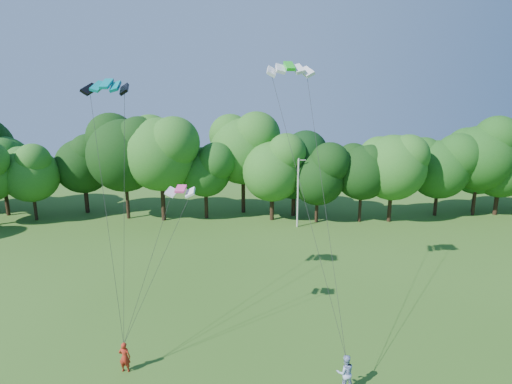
{
  "coord_description": "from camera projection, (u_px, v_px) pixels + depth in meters",
  "views": [
    {
      "loc": [
        -0.84,
        -12.15,
        14.16
      ],
      "look_at": [
        -0.58,
        13.0,
        8.51
      ],
      "focal_mm": 28.0,
      "sensor_mm": 36.0,
      "label": 1
    }
  ],
  "objects": [
    {
      "name": "utility_pole",
      "position": [
        298.0,
        192.0,
        45.63
      ],
      "size": [
        1.61,
        0.2,
        8.04
      ],
      "rotation": [
        0.0,
        0.0,
        -0.04
      ],
      "color": "#B1B2A9",
      "rests_on": "ground"
    },
    {
      "name": "kite_flyer_left",
      "position": [
        125.0,
        357.0,
        21.34
      ],
      "size": [
        0.66,
        0.46,
        1.72
      ],
      "primitive_type": "imported",
      "rotation": [
        0.0,
        0.0,
        3.07
      ],
      "color": "#A82415",
      "rests_on": "ground"
    },
    {
      "name": "kite_flyer_right",
      "position": [
        345.0,
        372.0,
        20.0
      ],
      "size": [
        0.96,
        0.76,
        1.88
      ],
      "primitive_type": "imported",
      "rotation": [
        0.0,
        0.0,
        3.2
      ],
      "color": "#9CADD9",
      "rests_on": "ground"
    },
    {
      "name": "kite_teal",
      "position": [
        106.0,
        84.0,
        23.99
      ],
      "size": [
        2.7,
        1.27,
        0.68
      ],
      "rotation": [
        0.0,
        0.0,
        -0.04
      ],
      "color": "#047F88",
      "rests_on": "ground"
    },
    {
      "name": "kite_green",
      "position": [
        289.0,
        66.0,
        25.55
      ],
      "size": [
        3.04,
        1.61,
        0.71
      ],
      "rotation": [
        0.0,
        0.0,
        0.12
      ],
      "color": "green",
      "rests_on": "ground"
    },
    {
      "name": "kite_pink",
      "position": [
        181.0,
        189.0,
        22.45
      ],
      "size": [
        1.69,
        0.92,
        0.35
      ],
      "rotation": [
        0.0,
        0.0,
        -0.09
      ],
      "color": "#EE428E",
      "rests_on": "ground"
    },
    {
      "name": "tree_back_west",
      "position": [
        1.0,
        158.0,
        49.66
      ],
      "size": [
        8.17,
        8.17,
        11.88
      ],
      "color": "#352715",
      "rests_on": "ground"
    },
    {
      "name": "tree_back_center",
      "position": [
        294.0,
        159.0,
        49.57
      ],
      "size": [
        8.0,
        8.0,
        11.63
      ],
      "color": "#311F13",
      "rests_on": "ground"
    },
    {
      "name": "tree_back_east",
      "position": [
        479.0,
        158.0,
        51.33
      ],
      "size": [
        7.92,
        7.92,
        11.52
      ],
      "color": "#382516",
      "rests_on": "ground"
    }
  ]
}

